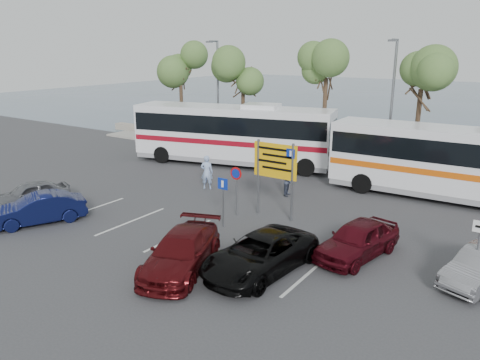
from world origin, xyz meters
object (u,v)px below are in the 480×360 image
Objects in this scene: pedestrian_far at (289,181)px; pedestrian_near at (207,172)px; car_red at (358,240)px; suv_black at (260,254)px; direction_sign at (275,167)px; car_silver_a at (30,194)px; coach_bus_left at (233,136)px; street_lamp_left at (217,90)px; car_maroon at (181,252)px; street_lamp_right at (392,101)px; coach_bus_right at (459,166)px; car_blue at (38,209)px.

pedestrian_near is at bearing 99.53° from pedestrian_far.
car_red is 3.93m from suv_black.
car_red is 2.66× the size of pedestrian_far.
pedestrian_near is at bearing 161.55° from direction_sign.
coach_bus_left is at bearing 94.93° from car_silver_a.
suv_black is at bearing -51.48° from coach_bus_left.
street_lamp_left reaches higher than car_maroon.
street_lamp_right is 5.17× the size of pedestrian_far.
car_red is (2.80, -12.35, -3.90)m from street_lamp_right.
car_maroon is at bearing 13.91° from car_silver_a.
car_maroon is 9.92m from pedestrian_far.
coach_bus_right is 13.17m from suv_black.
pedestrian_near is at bearing -130.97° from street_lamp_right.
pedestrian_near is (2.10, -5.50, -0.97)m from coach_bus_left.
car_silver_a is (-12.79, -15.88, -3.95)m from street_lamp_right.
coach_bus_left reaches higher than pedestrian_far.
car_maroon is (8.39, 0.13, 0.00)m from car_blue.
car_silver_a is at bearing 154.44° from car_maroon.
direction_sign is 0.74× the size of suv_black.
suv_black is at bearing 10.73° from car_maroon.
street_lamp_right reaches higher than car_maroon.
car_red is at bearing -100.66° from coach_bus_right.
street_lamp_right reaches higher than direction_sign.
pedestrian_near is (-7.40, -8.52, -3.64)m from street_lamp_right.
coach_bus_right is at bearing 69.33° from car_blue.
coach_bus_left reaches higher than direction_sign.
coach_bus_right is 13.19m from pedestrian_near.
street_lamp_right is (13.00, 0.00, 0.00)m from street_lamp_left.
car_blue is (2.61, -17.02, -3.92)m from street_lamp_left.
street_lamp_left is 1.65× the size of suv_black.
pedestrian_far is (10.00, -7.02, -3.82)m from street_lamp_left.
street_lamp_right is 1.96× the size of car_blue.
pedestrian_near is at bearing 96.82° from car_blue.
coach_bus_left is at bearing 98.20° from car_maroon.
coach_bus_right is at bearing 48.10° from direction_sign.
coach_bus_left is (-9.50, -3.02, -2.67)m from street_lamp_right.
pedestrian_far is at bearing 75.59° from car_maroon.
street_lamp_right is 8.54m from pedestrian_far.
street_lamp_right is at bearing 113.92° from car_red.
car_red is 2.14× the size of pedestrian_near.
pedestrian_far is (-7.56, -4.00, -1.08)m from coach_bus_right.
pedestrian_near is (-5.40, 1.80, -1.47)m from direction_sign.
car_maroon is (11.00, -16.89, -3.92)m from street_lamp_left.
coach_bus_left is 15.82m from car_maroon.
coach_bus_right is at bearing -71.40° from pedestrian_far.
pedestrian_far is (7.39, 10.00, 0.10)m from car_blue.
coach_bus_right is 3.16× the size of car_blue.
direction_sign is at bearing 46.52° from car_silver_a.
coach_bus_left is (-7.50, 7.30, -0.50)m from direction_sign.
car_red is at bearing -38.00° from street_lamp_left.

